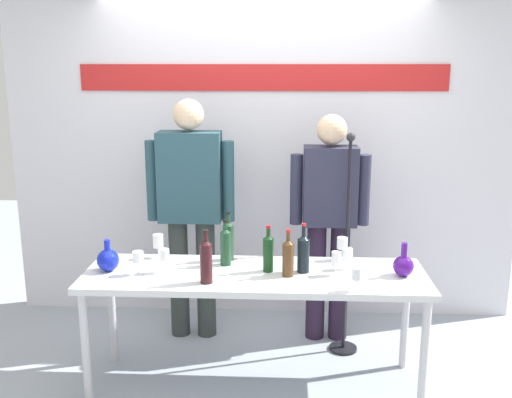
{
  "coord_description": "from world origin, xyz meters",
  "views": [
    {
      "loc": [
        0.17,
        -3.37,
        2.01
      ],
      "look_at": [
        0.0,
        0.15,
        1.19
      ],
      "focal_mm": 40.66,
      "sensor_mm": 36.0,
      "label": 1
    }
  ],
  "objects_px": {
    "wine_bottle_1": "(303,252)",
    "wine_glass_right_0": "(336,259)",
    "wine_bottle_3": "(226,245)",
    "wine_bottle_4": "(288,256)",
    "wine_glass_left_2": "(164,255)",
    "presenter_right": "(329,215)",
    "presenter_left": "(191,203)",
    "microphone_stand": "(345,281)",
    "wine_glass_right_3": "(342,244)",
    "wine_glass_left_0": "(158,241)",
    "decanter_blue_left": "(108,260)",
    "display_table": "(255,283)",
    "wine_bottle_0": "(268,252)",
    "wine_bottle_5": "(228,240)",
    "wine_bottle_2": "(206,260)",
    "wine_glass_left_1": "(138,258)",
    "wine_glass_right_1": "(348,255)",
    "wine_glass_right_2": "(357,274)",
    "decanter_blue_right": "(403,265)"
  },
  "relations": [
    {
      "from": "wine_bottle_5",
      "to": "wine_glass_right_1",
      "type": "height_order",
      "value": "wine_bottle_5"
    },
    {
      "from": "wine_glass_left_0",
      "to": "presenter_left",
      "type": "bearing_deg",
      "value": 71.42
    },
    {
      "from": "decanter_blue_left",
      "to": "wine_bottle_0",
      "type": "distance_m",
      "value": 1.0
    },
    {
      "from": "presenter_left",
      "to": "microphone_stand",
      "type": "height_order",
      "value": "presenter_left"
    },
    {
      "from": "decanter_blue_right",
      "to": "wine_glass_right_3",
      "type": "bearing_deg",
      "value": 140.61
    },
    {
      "from": "display_table",
      "to": "wine_bottle_5",
      "type": "relative_size",
      "value": 6.48
    },
    {
      "from": "display_table",
      "to": "wine_bottle_0",
      "type": "height_order",
      "value": "wine_bottle_0"
    },
    {
      "from": "decanter_blue_left",
      "to": "wine_glass_left_2",
      "type": "bearing_deg",
      "value": -2.18
    },
    {
      "from": "display_table",
      "to": "wine_bottle_2",
      "type": "distance_m",
      "value": 0.39
    },
    {
      "from": "presenter_right",
      "to": "microphone_stand",
      "type": "height_order",
      "value": "presenter_right"
    },
    {
      "from": "presenter_left",
      "to": "wine_bottle_5",
      "type": "relative_size",
      "value": 5.46
    },
    {
      "from": "wine_glass_left_0",
      "to": "wine_glass_right_3",
      "type": "relative_size",
      "value": 1.05
    },
    {
      "from": "wine_bottle_2",
      "to": "wine_bottle_5",
      "type": "bearing_deg",
      "value": 77.66
    },
    {
      "from": "wine_bottle_4",
      "to": "wine_glass_left_2",
      "type": "height_order",
      "value": "wine_bottle_4"
    },
    {
      "from": "wine_bottle_3",
      "to": "presenter_left",
      "type": "bearing_deg",
      "value": 118.95
    },
    {
      "from": "wine_bottle_3",
      "to": "wine_glass_right_3",
      "type": "bearing_deg",
      "value": 10.06
    },
    {
      "from": "wine_bottle_3",
      "to": "wine_bottle_2",
      "type": "bearing_deg",
      "value": -104.47
    },
    {
      "from": "wine_glass_left_2",
      "to": "wine_bottle_4",
      "type": "bearing_deg",
      "value": -1.43
    },
    {
      "from": "wine_glass_left_2",
      "to": "wine_glass_right_2",
      "type": "distance_m",
      "value": 1.17
    },
    {
      "from": "wine_bottle_5",
      "to": "microphone_stand",
      "type": "distance_m",
      "value": 0.92
    },
    {
      "from": "display_table",
      "to": "wine_glass_right_3",
      "type": "height_order",
      "value": "wine_glass_right_3"
    },
    {
      "from": "wine_bottle_0",
      "to": "presenter_left",
      "type": "bearing_deg",
      "value": 131.29
    },
    {
      "from": "presenter_right",
      "to": "microphone_stand",
      "type": "distance_m",
      "value": 0.48
    },
    {
      "from": "wine_bottle_2",
      "to": "wine_glass_right_1",
      "type": "relative_size",
      "value": 2.38
    },
    {
      "from": "wine_glass_left_0",
      "to": "wine_bottle_2",
      "type": "bearing_deg",
      "value": -48.84
    },
    {
      "from": "wine_bottle_2",
      "to": "wine_bottle_3",
      "type": "distance_m",
      "value": 0.33
    },
    {
      "from": "wine_bottle_2",
      "to": "wine_bottle_5",
      "type": "relative_size",
      "value": 0.99
    },
    {
      "from": "wine_bottle_1",
      "to": "wine_glass_left_0",
      "type": "distance_m",
      "value": 0.98
    },
    {
      "from": "wine_bottle_4",
      "to": "wine_bottle_5",
      "type": "distance_m",
      "value": 0.48
    },
    {
      "from": "decanter_blue_left",
      "to": "presenter_right",
      "type": "height_order",
      "value": "presenter_right"
    },
    {
      "from": "presenter_left",
      "to": "wine_glass_left_2",
      "type": "relative_size",
      "value": 11.76
    },
    {
      "from": "wine_glass_left_1",
      "to": "wine_glass_right_3",
      "type": "distance_m",
      "value": 1.31
    },
    {
      "from": "wine_glass_right_3",
      "to": "presenter_right",
      "type": "bearing_deg",
      "value": 97.39
    },
    {
      "from": "wine_bottle_2",
      "to": "wine_glass_right_2",
      "type": "height_order",
      "value": "wine_bottle_2"
    },
    {
      "from": "wine_bottle_3",
      "to": "wine_bottle_1",
      "type": "bearing_deg",
      "value": -12.39
    },
    {
      "from": "wine_bottle_4",
      "to": "wine_glass_left_2",
      "type": "xyz_separation_m",
      "value": [
        -0.76,
        0.02,
        -0.01
      ]
    },
    {
      "from": "wine_bottle_1",
      "to": "wine_glass_right_0",
      "type": "bearing_deg",
      "value": -12.92
    },
    {
      "from": "wine_bottle_2",
      "to": "wine_bottle_3",
      "type": "height_order",
      "value": "wine_bottle_2"
    },
    {
      "from": "wine_bottle_4",
      "to": "microphone_stand",
      "type": "bearing_deg",
      "value": 52.78
    },
    {
      "from": "decanter_blue_left",
      "to": "wine_bottle_3",
      "type": "xyz_separation_m",
      "value": [
        0.72,
        0.15,
        0.06
      ]
    },
    {
      "from": "presenter_right",
      "to": "wine_bottle_3",
      "type": "bearing_deg",
      "value": -141.21
    },
    {
      "from": "wine_bottle_5",
      "to": "display_table",
      "type": "bearing_deg",
      "value": -51.7
    },
    {
      "from": "presenter_right",
      "to": "wine_bottle_4",
      "type": "relative_size",
      "value": 5.74
    },
    {
      "from": "display_table",
      "to": "presenter_right",
      "type": "distance_m",
      "value": 0.9
    },
    {
      "from": "wine_bottle_2",
      "to": "wine_glass_right_2",
      "type": "xyz_separation_m",
      "value": [
        0.86,
        -0.08,
        -0.04
      ]
    },
    {
      "from": "presenter_left",
      "to": "wine_bottle_1",
      "type": "xyz_separation_m",
      "value": [
        0.8,
        -0.67,
        -0.14
      ]
    },
    {
      "from": "wine_glass_left_1",
      "to": "wine_glass_right_0",
      "type": "distance_m",
      "value": 1.2
    },
    {
      "from": "presenter_right",
      "to": "wine_glass_left_2",
      "type": "height_order",
      "value": "presenter_right"
    },
    {
      "from": "wine_bottle_0",
      "to": "microphone_stand",
      "type": "relative_size",
      "value": 0.19
    },
    {
      "from": "decanter_blue_left",
      "to": "wine_glass_left_0",
      "type": "bearing_deg",
      "value": 45.43
    }
  ]
}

